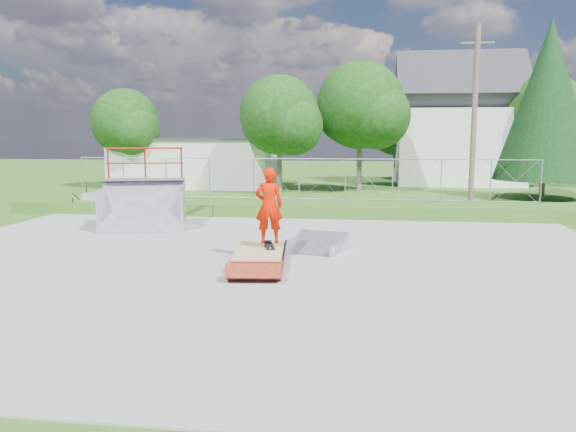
{
  "coord_description": "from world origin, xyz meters",
  "views": [
    {
      "loc": [
        2.8,
        -13.64,
        3.26
      ],
      "look_at": [
        0.77,
        1.31,
        1.1
      ],
      "focal_mm": 35.0,
      "sensor_mm": 36.0,
      "label": 1
    }
  ],
  "objects_px": {
    "flat_bank_ramp": "(316,244)",
    "grind_box": "(260,257)",
    "quarter_pipe": "(142,189)",
    "skater": "(269,208)"
  },
  "relations": [
    {
      "from": "quarter_pipe",
      "to": "flat_bank_ramp",
      "type": "distance_m",
      "value": 7.08
    },
    {
      "from": "grind_box",
      "to": "flat_bank_ramp",
      "type": "relative_size",
      "value": 1.72
    },
    {
      "from": "flat_bank_ramp",
      "to": "skater",
      "type": "bearing_deg",
      "value": -111.65
    },
    {
      "from": "flat_bank_ramp",
      "to": "skater",
      "type": "distance_m",
      "value": 2.15
    },
    {
      "from": "flat_bank_ramp",
      "to": "grind_box",
      "type": "bearing_deg",
      "value": -110.08
    },
    {
      "from": "quarter_pipe",
      "to": "skater",
      "type": "relative_size",
      "value": 1.44
    },
    {
      "from": "skater",
      "to": "grind_box",
      "type": "bearing_deg",
      "value": 46.9
    },
    {
      "from": "skater",
      "to": "quarter_pipe",
      "type": "bearing_deg",
      "value": -55.11
    },
    {
      "from": "quarter_pipe",
      "to": "skater",
      "type": "bearing_deg",
      "value": -55.59
    },
    {
      "from": "grind_box",
      "to": "flat_bank_ramp",
      "type": "distance_m",
      "value": 2.16
    }
  ]
}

